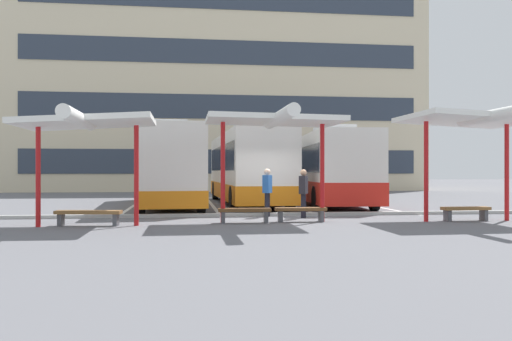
# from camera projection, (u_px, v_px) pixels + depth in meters

# --- Properties ---
(ground_plane) EXTENTS (160.00, 160.00, 0.00)m
(ground_plane) POSITION_uv_depth(u_px,v_px,m) (275.00, 218.00, 18.74)
(ground_plane) COLOR slate
(terminal_building) EXTENTS (33.22, 11.95, 19.74)m
(terminal_building) POSITION_uv_depth(u_px,v_px,m) (220.00, 93.00, 48.10)
(terminal_building) COLOR beige
(terminal_building) RESTS_ON ground
(coach_bus_0) EXTENTS (3.23, 12.19, 3.73)m
(coach_bus_0) POSITION_uv_depth(u_px,v_px,m) (168.00, 168.00, 24.93)
(coach_bus_0) COLOR silver
(coach_bus_0) RESTS_ON ground
(coach_bus_1) EXTENTS (2.92, 12.12, 3.71)m
(coach_bus_1) POSITION_uv_depth(u_px,v_px,m) (247.00, 169.00, 26.60)
(coach_bus_1) COLOR silver
(coach_bus_1) RESTS_ON ground
(coach_bus_2) EXTENTS (3.32, 10.62, 3.60)m
(coach_bus_2) POSITION_uv_depth(u_px,v_px,m) (328.00, 170.00, 25.57)
(coach_bus_2) COLOR silver
(coach_bus_2) RESTS_ON ground
(lane_stripe_0) EXTENTS (0.16, 14.00, 0.01)m
(lane_stripe_0) POSITION_uv_depth(u_px,v_px,m) (134.00, 206.00, 25.25)
(lane_stripe_0) COLOR white
(lane_stripe_0) RESTS_ON ground
(lane_stripe_1) EXTENTS (0.16, 14.00, 0.01)m
(lane_stripe_1) POSITION_uv_depth(u_px,v_px,m) (212.00, 205.00, 25.72)
(lane_stripe_1) COLOR white
(lane_stripe_1) RESTS_ON ground
(lane_stripe_2) EXTENTS (0.16, 14.00, 0.01)m
(lane_stripe_2) POSITION_uv_depth(u_px,v_px,m) (287.00, 204.00, 26.19)
(lane_stripe_2) COLOR white
(lane_stripe_2) RESTS_ON ground
(lane_stripe_3) EXTENTS (0.16, 14.00, 0.01)m
(lane_stripe_3) POSITION_uv_depth(u_px,v_px,m) (360.00, 204.00, 26.66)
(lane_stripe_3) COLOR white
(lane_stripe_3) RESTS_ON ground
(waiting_shelter_0) EXTENTS (3.77, 4.80, 3.21)m
(waiting_shelter_0) POSITION_uv_depth(u_px,v_px,m) (86.00, 124.00, 15.58)
(waiting_shelter_0) COLOR red
(waiting_shelter_0) RESTS_ON ground
(bench_0) EXTENTS (1.95, 0.66, 0.45)m
(bench_0) POSITION_uv_depth(u_px,v_px,m) (89.00, 214.00, 15.97)
(bench_0) COLOR brown
(bench_0) RESTS_ON ground
(waiting_shelter_1) EXTENTS (4.14, 4.65, 3.34)m
(waiting_shelter_1) POSITION_uv_depth(u_px,v_px,m) (275.00, 122.00, 16.77)
(waiting_shelter_1) COLOR red
(waiting_shelter_1) RESTS_ON ground
(bench_1) EXTENTS (1.65, 0.51, 0.45)m
(bench_1) POSITION_uv_depth(u_px,v_px,m) (245.00, 212.00, 16.89)
(bench_1) COLOR brown
(bench_1) RESTS_ON ground
(bench_2) EXTENTS (1.62, 0.46, 0.45)m
(bench_2) POSITION_uv_depth(u_px,v_px,m) (301.00, 211.00, 17.24)
(bench_2) COLOR brown
(bench_2) RESTS_ON ground
(waiting_shelter_2) EXTENTS (3.75, 5.07, 3.43)m
(waiting_shelter_2) POSITION_uv_depth(u_px,v_px,m) (471.00, 121.00, 17.22)
(waiting_shelter_2) COLOR red
(waiting_shelter_2) RESTS_ON ground
(bench_3) EXTENTS (1.56, 0.46, 0.45)m
(bench_3) POSITION_uv_depth(u_px,v_px,m) (466.00, 211.00, 17.57)
(bench_3) COLOR brown
(bench_3) RESTS_ON ground
(platform_kerb) EXTENTS (44.00, 0.24, 0.12)m
(platform_kerb) POSITION_uv_depth(u_px,v_px,m) (272.00, 215.00, 19.37)
(platform_kerb) COLOR #ADADA8
(platform_kerb) RESTS_ON ground
(waiting_passenger_0) EXTENTS (0.40, 0.53, 1.69)m
(waiting_passenger_0) POSITION_uv_depth(u_px,v_px,m) (267.00, 189.00, 19.16)
(waiting_passenger_0) COLOR black
(waiting_passenger_0) RESTS_ON ground
(waiting_passenger_1) EXTENTS (0.40, 0.53, 1.66)m
(waiting_passenger_1) POSITION_uv_depth(u_px,v_px,m) (303.00, 190.00, 18.66)
(waiting_passenger_1) COLOR black
(waiting_passenger_1) RESTS_ON ground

